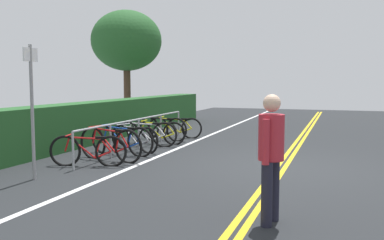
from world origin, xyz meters
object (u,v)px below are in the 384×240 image
(bicycle_1, at_px, (110,144))
(pedestrian, at_px, (271,150))
(sign_post_near, at_px, (32,100))
(bicycle_3, at_px, (134,138))
(bicycle_7, at_px, (175,128))
(tree_mid, at_px, (127,41))
(bicycle_4, at_px, (146,134))
(bicycle_6, at_px, (163,128))
(bike_rack, at_px, (139,126))
(bicycle_2, at_px, (122,140))
(bicycle_5, at_px, (157,133))
(bicycle_0, at_px, (88,151))

(bicycle_1, distance_m, pedestrian, 5.11)
(sign_post_near, bearing_deg, bicycle_3, -4.70)
(bicycle_1, relative_size, bicycle_7, 1.02)
(tree_mid, bearing_deg, bicycle_7, -136.64)
(bicycle_4, bearing_deg, bicycle_7, -2.42)
(bicycle_1, xyz_separation_m, bicycle_3, (1.36, 0.09, -0.04))
(bicycle_1, bearing_deg, tree_mid, 25.46)
(bicycle_6, relative_size, bicycle_7, 0.97)
(sign_post_near, bearing_deg, pedestrian, -102.58)
(bike_rack, distance_m, bicycle_2, 1.00)
(bicycle_3, height_order, tree_mid, tree_mid)
(bicycle_3, height_order, bicycle_6, bicycle_6)
(bicycle_5, bearing_deg, sign_post_near, 176.00)
(bicycle_2, bearing_deg, bicycle_7, -1.16)
(bicycle_4, distance_m, pedestrian, 6.70)
(bicycle_0, distance_m, bicycle_6, 4.17)
(bicycle_7, bearing_deg, sign_post_near, 177.00)
(bicycle_5, distance_m, bicycle_6, 0.81)
(bike_rack, distance_m, bicycle_4, 0.50)
(bicycle_2, xyz_separation_m, sign_post_near, (-2.81, 0.25, 1.10))
(bicycle_3, distance_m, bicycle_7, 2.72)
(pedestrian, bearing_deg, bicycle_4, 38.90)
(bicycle_4, bearing_deg, bike_rack, 178.06)
(bicycle_1, relative_size, sign_post_near, 0.73)
(bicycle_5, relative_size, pedestrian, 1.03)
(bicycle_3, height_order, sign_post_near, sign_post_near)
(bicycle_5, xyz_separation_m, pedestrian, (-5.75, -4.10, 0.61))
(bicycle_2, distance_m, sign_post_near, 3.03)
(bicycle_1, distance_m, sign_post_near, 2.35)
(bicycle_2, height_order, bicycle_6, bicycle_2)
(bicycle_4, height_order, sign_post_near, sign_post_near)
(bicycle_7, height_order, tree_mid, tree_mid)
(bicycle_0, relative_size, bicycle_4, 0.93)
(bicycle_1, relative_size, bicycle_2, 0.99)
(bike_rack, height_order, bicycle_3, bike_rack)
(bicycle_2, relative_size, sign_post_near, 0.74)
(tree_mid, bearing_deg, bicycle_5, -144.79)
(bicycle_0, distance_m, pedestrian, 4.84)
(tree_mid, bearing_deg, bicycle_4, -147.99)
(bicycle_2, bearing_deg, tree_mid, 26.96)
(bicycle_1, distance_m, tree_mid, 9.51)
(bicycle_6, distance_m, bicycle_7, 0.62)
(bicycle_1, distance_m, bicycle_3, 1.36)
(bicycle_2, bearing_deg, bicycle_4, 0.57)
(bicycle_2, bearing_deg, bike_rack, 1.66)
(bicycle_2, relative_size, bicycle_4, 1.05)
(bicycle_4, height_order, bicycle_7, bicycle_4)
(bicycle_1, height_order, sign_post_near, sign_post_near)
(bicycle_4, distance_m, sign_post_near, 4.36)
(bicycle_2, height_order, tree_mid, tree_mid)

